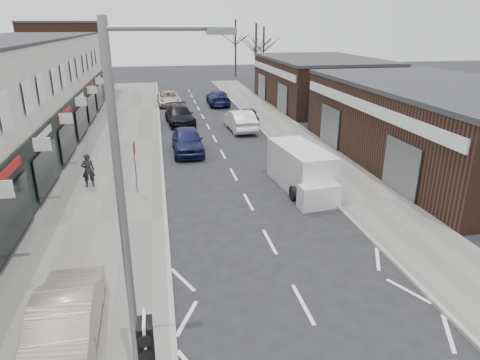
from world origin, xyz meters
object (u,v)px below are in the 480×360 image
pedestrian (88,170)px  parked_car_left_a (187,141)px  parked_car_right_a (240,120)px  white_van (302,170)px  parked_car_right_b (248,115)px  parked_car_right_c (218,98)px  sedan_on_pavement (68,311)px  traffic_light (147,356)px  street_lamp (132,216)px  parked_car_left_b (180,115)px  warning_sign (135,152)px  parked_car_left_c (169,98)px

pedestrian → parked_car_left_a: 7.79m
parked_car_right_a → white_van: bearing=90.2°
white_van → parked_car_left_a: bearing=118.7°
parked_car_right_b → parked_car_right_c: size_ratio=0.74×
parked_car_left_a → sedan_on_pavement: bearing=-104.5°
traffic_light → sedan_on_pavement: size_ratio=0.71×
street_lamp → parked_car_left_a: (2.33, 19.61, -3.81)m
street_lamp → parked_car_right_b: 28.90m
parked_car_left_a → parked_car_left_b: (0.00, 8.51, -0.06)m
parked_car_left_b → parked_car_left_a: bearing=-94.9°
traffic_light → pedestrian: traffic_light is taller
sedan_on_pavement → parked_car_right_a: (8.95, 22.45, -0.03)m
parked_car_left_a → parked_car_right_b: (5.70, 7.87, -0.16)m
sedan_on_pavement → parked_car_left_b: bearing=-101.4°
white_van → parked_car_left_b: white_van is taller
white_van → pedestrian: white_van is taller
warning_sign → pedestrian: warning_sign is taller
traffic_light → white_van: traffic_light is taller
street_lamp → pedestrian: 14.80m
parked_car_left_b → sedan_on_pavement: bearing=-104.7°
traffic_light → white_van: bearing=60.8°
street_lamp → white_van: street_lamp is taller
parked_car_right_b → white_van: bearing=93.3°
sedan_on_pavement → street_lamp: bearing=127.3°
white_van → parked_car_right_a: bearing=87.1°
parked_car_right_c → street_lamp: bearing=80.5°
warning_sign → parked_car_left_c: size_ratio=0.54×
street_lamp → warning_sign: (-0.63, 12.80, -2.42)m
sedan_on_pavement → parked_car_left_b: (4.41, 25.53, -0.09)m
pedestrian → parked_car_left_b: bearing=-120.9°
parked_car_left_c → parked_car_right_a: size_ratio=1.01×
parked_car_left_c → pedestrian: bearing=-103.1°
warning_sign → parked_car_left_b: warning_sign is taller
pedestrian → parked_car_left_c: pedestrian is taller
pedestrian → parked_car_right_a: bearing=-142.0°
pedestrian → white_van: bearing=159.7°
parked_car_right_b → parked_car_left_c: bearing=-52.2°
traffic_light → street_lamp: bearing=95.9°
street_lamp → parked_car_left_a: street_lamp is taller
pedestrian → parked_car_left_a: bearing=-143.9°
sedan_on_pavement → parked_car_right_a: 24.17m
white_van → parked_car_left_a: (-5.22, 7.56, -0.19)m
traffic_light → pedestrian: (-3.21, 15.22, -1.42)m
traffic_light → street_lamp: street_lamp is taller
parked_car_left_c → parked_car_right_a: bearing=-68.6°
white_van → parked_car_right_c: white_van is taller
pedestrian → parked_car_left_a: (5.41, 5.60, -0.18)m
white_van → sedan_on_pavement: bearing=-141.5°
parked_car_left_a → traffic_light: bearing=-96.1°
traffic_light → street_lamp: size_ratio=0.39×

